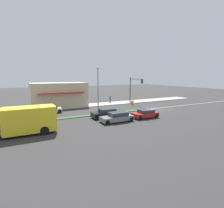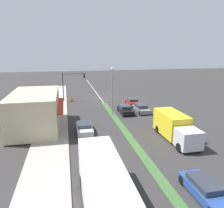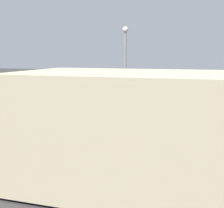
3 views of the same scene
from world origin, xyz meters
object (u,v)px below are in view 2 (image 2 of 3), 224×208
(city_bus, at_px, (107,198))
(suv_black, at_px, (125,109))
(hatchback_red, at_px, (133,102))
(street_lamp, at_px, (112,85))
(warning_aframe_sign, at_px, (71,99))
(coupe_blue, at_px, (206,190))
(van_white, at_px, (84,128))
(traffic_signal_main, at_px, (70,82))
(delivery_truck, at_px, (175,127))
(suv_grey, at_px, (141,108))
(pedestrian, at_px, (48,101))

(city_bus, distance_m, suv_black, 23.19)
(suv_black, height_order, hatchback_red, suv_black)
(street_lamp, bearing_deg, warning_aframe_sign, -60.11)
(suv_black, bearing_deg, city_bus, 71.89)
(city_bus, bearing_deg, coupe_blue, -173.23)
(warning_aframe_sign, bearing_deg, city_bus, 91.88)
(warning_aframe_sign, distance_m, van_white, 17.28)
(street_lamp, relative_size, city_bus, 0.67)
(traffic_signal_main, bearing_deg, coupe_blue, 104.66)
(delivery_truck, xyz_separation_m, hatchback_red, (0.00, -16.17, -0.88))
(hatchback_red, bearing_deg, van_white, 50.22)
(suv_grey, relative_size, hatchback_red, 1.15)
(pedestrian, xyz_separation_m, city_bus, (-5.27, 29.05, 0.78))
(pedestrian, xyz_separation_m, hatchback_red, (-15.27, 2.04, -0.38))
(pedestrian, relative_size, delivery_truck, 0.22)
(traffic_signal_main, height_order, coupe_blue, traffic_signal_main)
(street_lamp, xyz_separation_m, hatchback_red, (-5.00, -5.31, -4.19))
(coupe_blue, distance_m, van_white, 15.87)
(street_lamp, relative_size, delivery_truck, 0.98)
(delivery_truck, height_order, van_white, delivery_truck)
(city_bus, bearing_deg, delivery_truck, -132.67)
(coupe_blue, bearing_deg, warning_aframe_sign, -75.26)
(hatchback_red, distance_m, van_white, 15.63)
(delivery_truck, distance_m, suv_black, 11.54)
(suv_grey, height_order, coupe_blue, suv_grey)
(street_lamp, relative_size, coupe_blue, 1.64)
(delivery_truck, xyz_separation_m, van_white, (10.00, -4.15, -0.88))
(suv_black, height_order, van_white, suv_black)
(city_bus, xyz_separation_m, hatchback_red, (-10.00, -27.02, -1.16))
(pedestrian, xyz_separation_m, delivery_truck, (-15.27, 18.20, 0.50))
(delivery_truck, xyz_separation_m, coupe_blue, (2.80, 9.99, -0.85))
(city_bus, bearing_deg, hatchback_red, -110.31)
(suv_black, bearing_deg, pedestrian, -29.43)
(warning_aframe_sign, bearing_deg, coupe_blue, 104.74)
(warning_aframe_sign, height_order, delivery_truck, delivery_truck)
(traffic_signal_main, distance_m, hatchback_red, 12.91)
(delivery_truck, relative_size, suv_black, 1.81)
(traffic_signal_main, height_order, van_white, traffic_signal_main)
(delivery_truck, height_order, suv_grey, delivery_truck)
(pedestrian, relative_size, hatchback_red, 0.42)
(pedestrian, height_order, warning_aframe_sign, pedestrian)
(street_lamp, relative_size, hatchback_red, 1.93)
(street_lamp, relative_size, warning_aframe_sign, 8.80)
(street_lamp, height_order, coupe_blue, street_lamp)
(traffic_signal_main, xyz_separation_m, hatchback_red, (-11.12, 5.66, -3.31))
(traffic_signal_main, relative_size, warning_aframe_sign, 6.69)
(suv_grey, bearing_deg, suv_black, 5.40)
(van_white, bearing_deg, pedestrian, -69.43)
(delivery_truck, bearing_deg, suv_grey, -90.00)
(city_bus, bearing_deg, warning_aframe_sign, -88.12)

